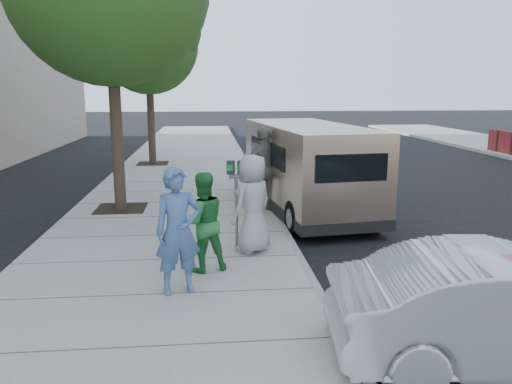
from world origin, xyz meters
TOP-DOWN VIEW (x-y plane):
  - ground at (0.00, 0.00)m, footprint 120.00×120.00m
  - sidewalk at (-1.00, 0.00)m, footprint 5.00×60.00m
  - curb_face at (1.44, 0.00)m, footprint 0.12×60.00m
  - tree_far at (-2.25, 10.00)m, footprint 3.92×3.80m
  - parking_meter at (0.36, -0.87)m, footprint 0.35×0.18m
  - van at (2.29, 2.26)m, footprint 2.62×6.08m
  - person_officer at (-0.59, -2.94)m, footprint 0.76×0.61m
  - person_green_shirt at (-0.25, -2.09)m, footprint 0.94×0.82m
  - person_gray_shirt at (0.64, -1.22)m, footprint 1.02×1.00m
  - person_striped_polo at (1.20, 1.85)m, footprint 1.27×1.01m

SIDE VIEW (x-z plane):
  - ground at x=0.00m, z-range 0.00..0.00m
  - sidewalk at x=-1.00m, z-range 0.00..0.15m
  - curb_face at x=1.44m, z-range -0.01..0.15m
  - person_green_shirt at x=-0.25m, z-range 0.15..1.77m
  - person_gray_shirt at x=0.64m, z-range 0.15..1.92m
  - person_officer at x=-0.59m, z-range 0.15..1.98m
  - person_striped_polo at x=1.20m, z-range 0.15..2.16m
  - van at x=2.29m, z-range 0.06..2.25m
  - parking_meter at x=0.36m, z-range 0.51..2.13m
  - tree_far at x=-2.25m, z-range 1.64..8.13m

